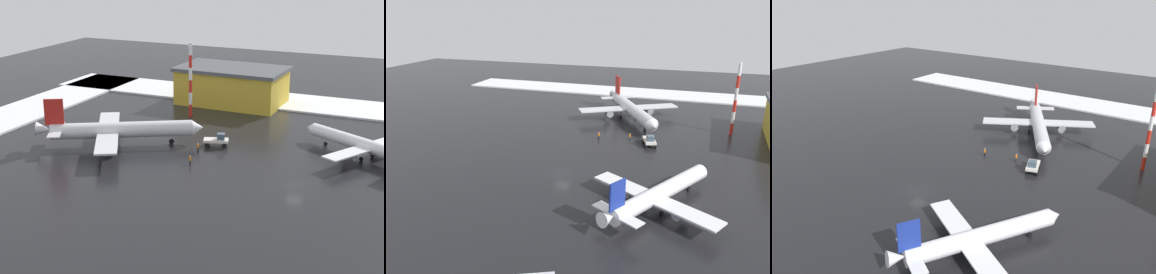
# 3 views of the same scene
# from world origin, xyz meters

# --- Properties ---
(ground_plane) EXTENTS (240.00, 240.00, 0.00)m
(ground_plane) POSITION_xyz_m (0.00, 0.00, 0.00)
(ground_plane) COLOR black
(snow_bank_right) EXTENTS (14.00, 116.00, 0.43)m
(snow_bank_right) POSITION_xyz_m (67.00, 0.00, 0.21)
(snow_bank_right) COLOR white
(snow_bank_right) RESTS_ON ground_plane
(airplane_parked_portside) EXTENTS (28.44, 24.32, 9.31)m
(airplane_parked_portside) POSITION_xyz_m (35.36, -5.54, 3.08)
(airplane_parked_portside) COLOR silver
(airplane_parked_portside) RESTS_ON ground_plane
(airplane_parked_starboard) EXTENTS (22.75, 19.44, 7.42)m
(airplane_parked_starboard) POSITION_xyz_m (-7.17, -17.65, 2.45)
(airplane_parked_starboard) COLOR white
(airplane_parked_starboard) RESTS_ON ground_plane
(pushback_tug) EXTENTS (5.06, 3.54, 2.50)m
(pushback_tug) POSITION_xyz_m (18.23, -12.76, 1.28)
(pushback_tug) COLOR silver
(pushback_tug) RESTS_ON ground_plane
(ground_crew_mid_apron) EXTENTS (0.36, 0.36, 1.71)m
(ground_crew_mid_apron) POSITION_xyz_m (18.78, -1.57, 0.97)
(ground_crew_mid_apron) COLOR black
(ground_crew_mid_apron) RESTS_ON ground_plane
(ground_crew_by_nose_gear) EXTENTS (0.36, 0.36, 1.71)m
(ground_crew_by_nose_gear) POSITION_xyz_m (20.18, -8.17, 0.97)
(ground_crew_by_nose_gear) COLOR black
(ground_crew_by_nose_gear) RESTS_ON ground_plane
(antenna_mast) EXTENTS (0.70, 0.70, 16.31)m
(antenna_mast) POSITION_xyz_m (31.31, -29.44, 8.15)
(antenna_mast) COLOR red
(antenna_mast) RESTS_ON ground_plane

